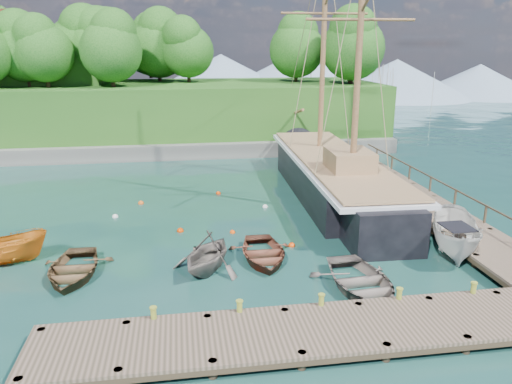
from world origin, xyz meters
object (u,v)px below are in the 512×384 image
Objects in this scene: schooner at (333,180)px; cabin_boat_white at (454,254)px; rowboat_3 at (361,290)px; motorboat_orange at (1,265)px; rowboat_0 at (73,276)px; rowboat_2 at (263,259)px; rowboat_1 at (207,270)px.

cabin_boat_white is at bearing -72.46° from schooner.
motorboat_orange reaches higher than rowboat_3.
cabin_boat_white is (17.71, -0.40, 0.00)m from rowboat_0.
cabin_boat_white is 10.73m from schooner.
cabin_boat_white is (21.20, -2.12, 0.00)m from motorboat_orange.
schooner reaches higher than rowboat_0.
motorboat_orange is at bearing 174.78° from rowboat_2.
schooner is at bearing 77.69° from rowboat_1.
rowboat_0 is 17.85m from schooner.
rowboat_3 is at bearing -130.11° from cabin_boat_white.
rowboat_0 is 5.86m from rowboat_1.
schooner reaches higher than cabin_boat_white.
schooner is at bearing 35.03° from rowboat_0.
schooner is (8.98, 10.20, 1.11)m from rowboat_1.
motorboat_orange is 20.08m from schooner.
rowboat_0 reaches higher than rowboat_2.
schooner is (2.85, 13.07, 1.11)m from rowboat_3.
rowboat_1 is 0.67× the size of cabin_boat_white.
motorboat_orange reaches higher than rowboat_0.
cabin_boat_white is at bearing 0.07° from rowboat_0.
schooner is at bearing 57.03° from rowboat_2.
motorboat_orange is at bearing -163.32° from rowboat_1.
rowboat_2 is (2.66, 0.77, 0.00)m from rowboat_1.
rowboat_1 is 13.64m from schooner.
motorboat_orange is at bearing 155.09° from rowboat_0.
rowboat_3 is (11.98, -3.20, 0.00)m from rowboat_0.
motorboat_orange is 21.30m from cabin_boat_white.
rowboat_3 is (3.48, -3.64, 0.00)m from rowboat_2.
motorboat_orange is at bearing -154.12° from schooner.
rowboat_1 is 6.77m from rowboat_3.
cabin_boat_white reaches higher than rowboat_3.
rowboat_3 is at bearing -100.41° from schooner.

